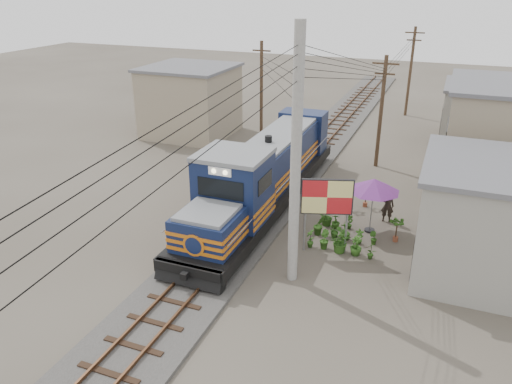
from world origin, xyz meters
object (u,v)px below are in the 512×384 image
at_px(market_umbrella, 374,185).
at_px(vendor, 388,206).
at_px(billboard, 327,199).
at_px(locomotive, 264,176).

distance_m(market_umbrella, vendor, 2.15).
distance_m(billboard, market_umbrella, 3.06).
bearing_deg(billboard, vendor, 43.34).
xyz_separation_m(locomotive, vendor, (6.30, 0.68, -0.94)).
bearing_deg(vendor, market_umbrella, 64.87).
height_order(billboard, vendor, billboard).
relative_size(billboard, vendor, 2.02).
relative_size(locomotive, billboard, 4.84).
relative_size(locomotive, vendor, 9.79).
height_order(locomotive, market_umbrella, locomotive).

